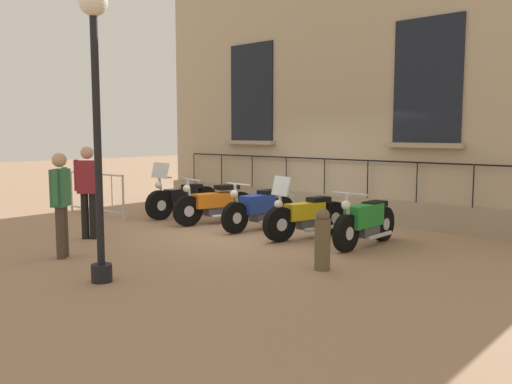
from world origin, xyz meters
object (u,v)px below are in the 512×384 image
motorcycle_green (365,222)px  motorcycle_yellow (306,217)px  motorcycle_orange (215,204)px  pedestrian_walking (88,187)px  bollard (322,239)px  pedestrian_standing (61,199)px  motorcycle_black (182,199)px  lamppost (96,99)px  motorcycle_blue (259,209)px  crowd_barrier (96,193)px

motorcycle_green → motorcycle_yellow: bearing=-85.2°
motorcycle_orange → pedestrian_walking: 2.89m
bollard → pedestrian_standing: size_ratio=0.54×
motorcycle_black → lamppost: 5.99m
motorcycle_blue → motorcycle_orange: bearing=-85.4°
pedestrian_standing → lamppost: bearing=78.3°
motorcycle_blue → motorcycle_green: bearing=90.7°
motorcycle_blue → pedestrian_standing: bearing=-9.3°
motorcycle_blue → bollard: (1.85, 2.89, 0.03)m
motorcycle_orange → pedestrian_standing: pedestrian_standing is taller
bollard → pedestrian_walking: 4.77m
lamppost → crowd_barrier: 6.32m
motorcycle_blue → motorcycle_green: (-0.03, 2.49, 0.00)m
motorcycle_blue → bollard: size_ratio=2.21×
motorcycle_black → pedestrian_walking: size_ratio=1.18×
bollard → motorcycle_black: bearing=-109.3°
motorcycle_blue → pedestrian_walking: size_ratio=1.15×
lamppost → motorcycle_green: bearing=161.8°
motorcycle_orange → motorcycle_yellow: (-0.03, 2.50, -0.02)m
motorcycle_black → crowd_barrier: (1.31, -1.64, 0.14)m
motorcycle_black → pedestrian_standing: bearing=24.4°
crowd_barrier → pedestrian_standing: pedestrian_standing is taller
crowd_barrier → bollard: crowd_barrier is taller
motorcycle_black → motorcycle_green: motorcycle_black is taller
motorcycle_black → motorcycle_blue: 2.49m
motorcycle_blue → motorcycle_green: 2.49m
motorcycle_blue → bollard: bearing=57.4°
pedestrian_standing → pedestrian_walking: 1.55m
motorcycle_green → lamppost: 5.04m
bollard → pedestrian_standing: bearing=-58.7°
crowd_barrier → bollard: 7.05m
motorcycle_blue → motorcycle_yellow: size_ratio=1.02×
motorcycle_yellow → pedestrian_walking: (2.82, -3.00, 0.59)m
pedestrian_standing → motorcycle_blue: bearing=170.7°
motorcycle_black → lamppost: size_ratio=0.53×
lamppost → pedestrian_standing: size_ratio=2.29×
motorcycle_orange → motorcycle_yellow: size_ratio=1.01×
motorcycle_black → pedestrian_standing: pedestrian_standing is taller
motorcycle_black → pedestrian_walking: (2.93, 0.76, 0.57)m
motorcycle_yellow → pedestrian_standing: (3.94, -1.93, 0.55)m
motorcycle_blue → lamppost: lamppost is taller
pedestrian_standing → crowd_barrier: bearing=-128.2°
motorcycle_orange → crowd_barrier: size_ratio=0.94×
bollard → motorcycle_orange: bearing=-113.0°
bollard → pedestrian_standing: pedestrian_standing is taller
motorcycle_black → bollard: (1.89, 5.38, 0.03)m
motorcycle_black → motorcycle_orange: motorcycle_black is taller
pedestrian_walking → motorcycle_orange: bearing=169.9°
lamppost → pedestrian_walking: bearing=-117.9°
lamppost → bollard: bearing=143.7°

